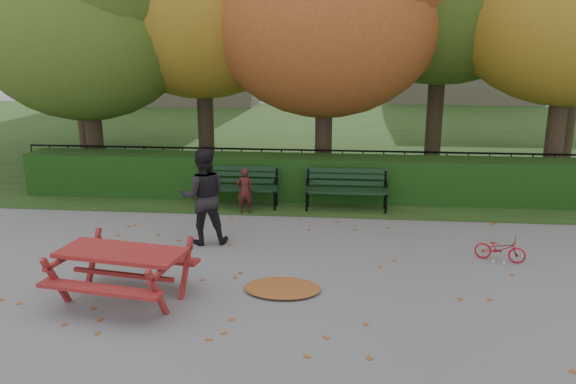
# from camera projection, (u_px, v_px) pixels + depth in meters

# --- Properties ---
(ground) EXTENTS (90.00, 90.00, 0.00)m
(ground) POSITION_uv_depth(u_px,v_px,m) (277.00, 274.00, 8.95)
(ground) COLOR gray
(ground) RESTS_ON ground
(grass_strip) EXTENTS (90.00, 90.00, 0.00)m
(grass_strip) POSITION_uv_depth(u_px,v_px,m) (317.00, 134.00, 22.40)
(grass_strip) COLOR #1C3916
(grass_strip) RESTS_ON ground
(hedge) EXTENTS (13.00, 0.90, 1.00)m
(hedge) POSITION_uv_depth(u_px,v_px,m) (299.00, 177.00, 13.14)
(hedge) COLOR black
(hedge) RESTS_ON ground
(iron_fence) EXTENTS (14.00, 0.04, 1.02)m
(iron_fence) POSITION_uv_depth(u_px,v_px,m) (302.00, 168.00, 13.90)
(iron_fence) COLOR black
(iron_fence) RESTS_ON ground
(tree_a) EXTENTS (5.88, 5.60, 7.48)m
(tree_a) POSITION_uv_depth(u_px,v_px,m) (91.00, 1.00, 13.61)
(tree_a) COLOR black
(tree_a) RESTS_ON ground
(bench_left) EXTENTS (1.80, 0.57, 0.88)m
(bench_left) POSITION_uv_depth(u_px,v_px,m) (238.00, 184.00, 12.49)
(bench_left) COLOR black
(bench_left) RESTS_ON ground
(bench_right) EXTENTS (1.80, 0.57, 0.88)m
(bench_right) POSITION_uv_depth(u_px,v_px,m) (346.00, 186.00, 12.27)
(bench_right) COLOR black
(bench_right) RESTS_ON ground
(picnic_table) EXTENTS (1.97, 1.68, 0.86)m
(picnic_table) POSITION_uv_depth(u_px,v_px,m) (122.00, 262.00, 7.89)
(picnic_table) COLOR maroon
(picnic_table) RESTS_ON ground
(leaf_pile) EXTENTS (1.37, 1.18, 0.08)m
(leaf_pile) POSITION_uv_depth(u_px,v_px,m) (282.00, 288.00, 8.34)
(leaf_pile) COLOR brown
(leaf_pile) RESTS_ON ground
(leaf_scatter) EXTENTS (9.00, 5.70, 0.01)m
(leaf_scatter) POSITION_uv_depth(u_px,v_px,m) (279.00, 266.00, 9.24)
(leaf_scatter) COLOR brown
(leaf_scatter) RESTS_ON ground
(child) EXTENTS (0.38, 0.27, 0.99)m
(child) POSITION_uv_depth(u_px,v_px,m) (245.00, 191.00, 11.99)
(child) COLOR #401714
(child) RESTS_ON ground
(adult) EXTENTS (0.99, 0.84, 1.76)m
(adult) POSITION_uv_depth(u_px,v_px,m) (203.00, 196.00, 10.11)
(adult) COLOR black
(adult) RESTS_ON ground
(bicycle) EXTENTS (0.87, 0.53, 0.43)m
(bicycle) POSITION_uv_depth(u_px,v_px,m) (500.00, 249.00, 9.42)
(bicycle) COLOR #AC0F1D
(bicycle) RESTS_ON ground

